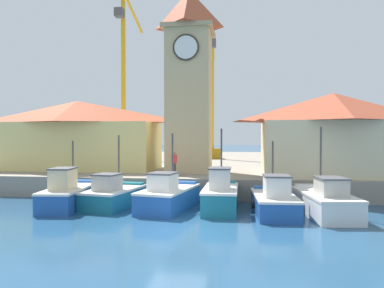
% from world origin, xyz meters
% --- Properties ---
extents(ground_plane, '(300.00, 300.00, 0.00)m').
position_xyz_m(ground_plane, '(0.00, 0.00, 0.00)').
color(ground_plane, navy).
extents(quay_wharf, '(120.00, 40.00, 1.36)m').
position_xyz_m(quay_wharf, '(0.00, 26.89, 0.68)').
color(quay_wharf, gray).
rests_on(quay_wharf, ground).
extents(fishing_boat_far_left, '(2.35, 5.36, 3.77)m').
position_xyz_m(fishing_boat_far_left, '(-6.91, 3.86, 0.77)').
color(fishing_boat_far_left, '#2356A8').
rests_on(fishing_boat_far_left, ground).
extents(fishing_boat_left_outer, '(2.85, 4.68, 4.08)m').
position_xyz_m(fishing_boat_left_outer, '(-4.45, 4.40, 0.68)').
color(fishing_boat_left_outer, '#196B7F').
rests_on(fishing_boat_left_outer, ground).
extents(fishing_boat_left_inner, '(2.97, 5.15, 4.19)m').
position_xyz_m(fishing_boat_left_inner, '(-1.21, 4.04, 0.74)').
color(fishing_boat_left_inner, '#2356A8').
rests_on(fishing_boat_left_inner, ground).
extents(fishing_boat_mid_left, '(1.93, 4.70, 4.45)m').
position_xyz_m(fishing_boat_mid_left, '(1.65, 4.22, 0.81)').
color(fishing_boat_mid_left, '#196B7F').
rests_on(fishing_boat_mid_left, ground).
extents(fishing_boat_center, '(2.31, 4.96, 3.77)m').
position_xyz_m(fishing_boat_center, '(4.46, 3.60, 0.69)').
color(fishing_boat_center, '#2356A8').
rests_on(fishing_boat_center, ground).
extents(fishing_boat_mid_right, '(2.72, 5.47, 4.52)m').
position_xyz_m(fishing_boat_mid_right, '(6.98, 3.57, 0.72)').
color(fishing_boat_mid_right, silver).
rests_on(fishing_boat_mid_right, ground).
extents(clock_tower, '(3.64, 3.64, 15.02)m').
position_xyz_m(clock_tower, '(-1.09, 11.39, 8.47)').
color(clock_tower, tan).
rests_on(clock_tower, quay_wharf).
extents(warehouse_left, '(13.11, 5.70, 5.49)m').
position_xyz_m(warehouse_left, '(-10.36, 12.60, 4.17)').
color(warehouse_left, '#E5D17A').
rests_on(warehouse_left, quay_wharf).
extents(warehouse_right, '(9.89, 7.12, 5.64)m').
position_xyz_m(warehouse_right, '(9.04, 10.85, 4.25)').
color(warehouse_right, beige).
rests_on(warehouse_right, quay_wharf).
extents(port_crane_near, '(2.00, 9.57, 20.33)m').
position_xyz_m(port_crane_near, '(-11.44, 28.00, 9.42)').
color(port_crane_near, '#976E11').
rests_on(port_crane_near, quay_wharf).
extents(port_crane_far, '(2.00, 9.74, 16.55)m').
position_xyz_m(port_crane_far, '(-0.76, 28.12, 7.52)').
color(port_crane_far, '#976E11').
rests_on(port_crane_far, quay_wharf).
extents(dock_worker_near_tower, '(0.34, 0.22, 1.62)m').
position_xyz_m(dock_worker_near_tower, '(-1.74, 8.77, 2.21)').
color(dock_worker_near_tower, '#33333D').
rests_on(dock_worker_near_tower, quay_wharf).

